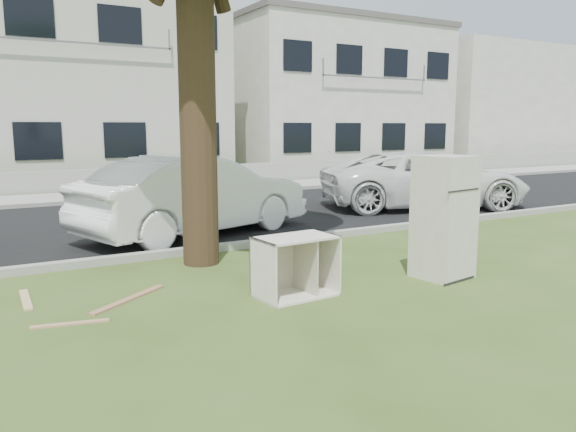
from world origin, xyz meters
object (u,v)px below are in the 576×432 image
cabinet (296,266)px  car_center (196,196)px  car_right (424,180)px  fridge (444,217)px

cabinet → car_center: size_ratio=0.21×
cabinet → car_right: car_right is taller
fridge → cabinet: fridge is taller
fridge → car_center: (-1.88, 4.58, -0.08)m
fridge → car_right: fridge is taller
cabinet → car_center: 4.36m
car_center → car_right: (6.35, 0.55, -0.04)m
cabinet → car_right: (6.69, 4.88, 0.35)m
car_right → cabinet: bearing=146.8°
cabinet → car_right: bearing=32.4°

